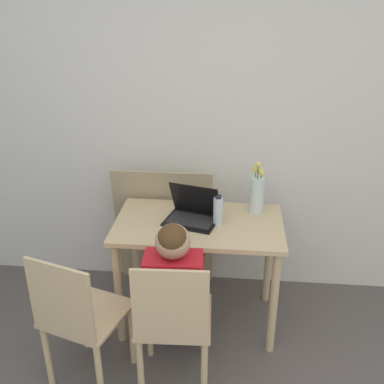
{
  "coord_description": "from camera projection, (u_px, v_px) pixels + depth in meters",
  "views": [
    {
      "loc": [
        0.09,
        -0.74,
        2.08
      ],
      "look_at": [
        -0.15,
        1.77,
        0.93
      ],
      "focal_mm": 42.0,
      "sensor_mm": 36.0,
      "label": 1
    }
  ],
  "objects": [
    {
      "name": "flower_vase",
      "position": [
        257.0,
        192.0,
        2.87
      ],
      "size": [
        0.09,
        0.09,
        0.36
      ],
      "color": "silver",
      "rests_on": "dining_table"
    },
    {
      "name": "water_bottle",
      "position": [
        218.0,
        211.0,
        2.73
      ],
      "size": [
        0.06,
        0.06,
        0.2
      ],
      "color": "silver",
      "rests_on": "dining_table"
    },
    {
      "name": "laptop",
      "position": [
        193.0,
        212.0,
        2.8
      ],
      "size": [
        0.37,
        0.32,
        0.23
      ],
      "rotation": [
        0.0,
        0.0,
        -0.26
      ],
      "color": "black",
      "rests_on": "dining_table"
    },
    {
      "name": "person_seated",
      "position": [
        175.0,
        280.0,
        2.41
      ],
      "size": [
        0.33,
        0.43,
        1.02
      ],
      "rotation": [
        0.0,
        0.0,
        3.19
      ],
      "color": "red",
      "rests_on": "ground_plane"
    },
    {
      "name": "chair_occupied",
      "position": [
        173.0,
        323.0,
        2.38
      ],
      "size": [
        0.42,
        0.42,
        0.88
      ],
      "rotation": [
        0.0,
        0.0,
        3.19
      ],
      "color": "#D6B784",
      "rests_on": "ground_plane"
    },
    {
      "name": "wall_back",
      "position": [
        221.0,
        122.0,
        3.04
      ],
      "size": [
        6.4,
        0.05,
        2.5
      ],
      "color": "white",
      "rests_on": "ground_plane"
    },
    {
      "name": "chair_spare",
      "position": [
        80.0,
        319.0,
        2.41
      ],
      "size": [
        0.5,
        0.5,
        0.88
      ],
      "rotation": [
        0.0,
        0.0,
        2.83
      ],
      "color": "#D6B784",
      "rests_on": "ground_plane"
    },
    {
      "name": "cardboard_panel",
      "position": [
        164.0,
        229.0,
        3.28
      ],
      "size": [
        0.7,
        0.15,
        0.95
      ],
      "color": "tan",
      "rests_on": "ground_plane"
    },
    {
      "name": "dining_table",
      "position": [
        199.0,
        239.0,
        2.84
      ],
      "size": [
        1.05,
        0.61,
        0.75
      ],
      "color": "#D6B784",
      "rests_on": "ground_plane"
    }
  ]
}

